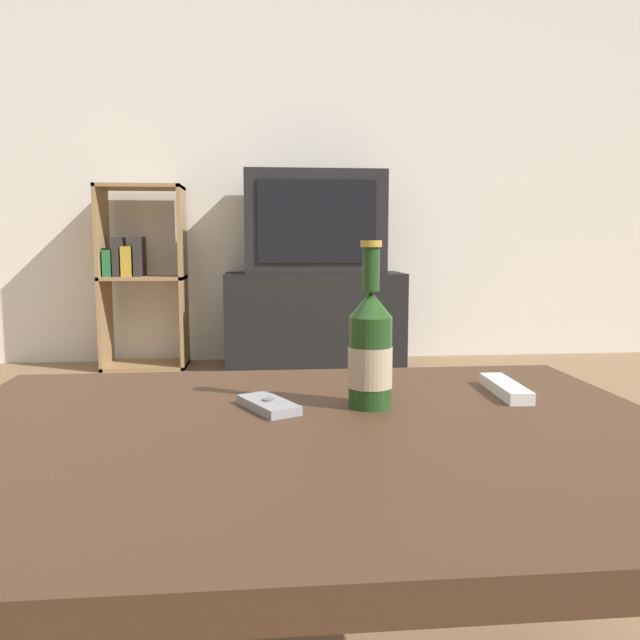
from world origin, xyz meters
name	(u,v)px	position (x,y,z in m)	size (l,w,h in m)	color
back_wall	(270,145)	(0.00, 3.02, 1.30)	(8.00, 0.05, 2.60)	silver
coffee_table	(307,473)	(0.00, 0.00, 0.40)	(1.06, 0.80, 0.46)	#422B1C
tv_stand	(314,320)	(0.24, 2.75, 0.27)	(1.02, 0.40, 0.55)	black
television	(314,223)	(0.24, 2.74, 0.83)	(0.78, 0.38, 0.57)	black
bookshelf	(139,273)	(-0.76, 2.81, 0.55)	(0.47, 0.30, 1.04)	#99754C
beer_bottle	(370,350)	(0.11, 0.10, 0.55)	(0.07, 0.07, 0.26)	#1E4219
cell_phone	(268,405)	(-0.05, 0.10, 0.47)	(0.10, 0.13, 0.02)	gray
remote_control	(505,388)	(0.35, 0.16, 0.47)	(0.05, 0.16, 0.02)	white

